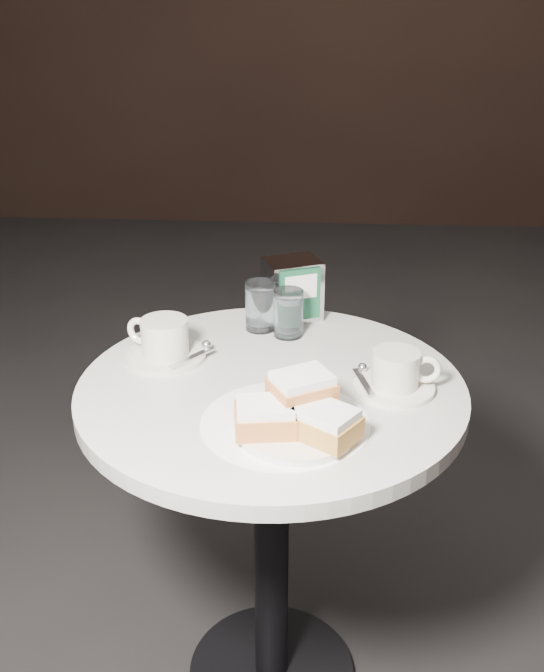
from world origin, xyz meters
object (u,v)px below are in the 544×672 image
at_px(water_glass_left, 261,307).
at_px(coffee_cup_left, 164,342).
at_px(cafe_table, 271,474).
at_px(water_glass_right, 288,314).
at_px(beignet_plate, 297,416).
at_px(napkin_dispenser, 292,289).
at_px(coffee_cup_right, 396,374).

bearing_deg(water_glass_left, coffee_cup_left, -139.58).
bearing_deg(cafe_table, water_glass_right, 84.14).
xyz_separation_m(beignet_plate, water_glass_right, (-0.03, 0.37, 0.01)).
distance_m(cafe_table, napkin_dispenser, 0.40).
distance_m(cafe_table, beignet_plate, 0.29).
relative_size(coffee_cup_left, coffee_cup_right, 1.32).
relative_size(cafe_table, beignet_plate, 3.36).
relative_size(beignet_plate, coffee_cup_left, 1.10).
relative_size(beignet_plate, napkin_dispenser, 1.62).
distance_m(beignet_plate, coffee_cup_left, 0.37).
relative_size(cafe_table, coffee_cup_left, 3.70).
height_order(beignet_plate, coffee_cup_right, beignet_plate).
height_order(beignet_plate, napkin_dispenser, napkin_dispenser).
height_order(coffee_cup_left, water_glass_left, water_glass_left).
xyz_separation_m(cafe_table, coffee_cup_right, (0.22, -0.01, 0.23)).
bearing_deg(water_glass_left, napkin_dispenser, 43.76).
xyz_separation_m(coffee_cup_right, water_glass_right, (-0.20, 0.22, 0.02)).
relative_size(cafe_table, water_glass_right, 7.63).
height_order(cafe_table, water_glass_left, water_glass_left).
bearing_deg(water_glass_right, beignet_plate, -85.36).
height_order(coffee_cup_left, water_glass_right, water_glass_right).
bearing_deg(beignet_plate, coffee_cup_right, 43.15).
bearing_deg(water_glass_right, napkin_dispenser, 87.17).
xyz_separation_m(water_glass_left, water_glass_right, (0.06, -0.03, -0.00)).
bearing_deg(coffee_cup_right, beignet_plate, -136.15).
xyz_separation_m(cafe_table, beignet_plate, (0.05, -0.17, 0.23)).
height_order(coffee_cup_right, water_glass_left, water_glass_left).
distance_m(coffee_cup_left, napkin_dispenser, 0.32).
bearing_deg(cafe_table, beignet_plate, -72.81).
height_order(beignet_plate, water_glass_right, water_glass_right).
height_order(coffee_cup_right, water_glass_right, water_glass_right).
bearing_deg(coffee_cup_left, napkin_dispenser, 64.00).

